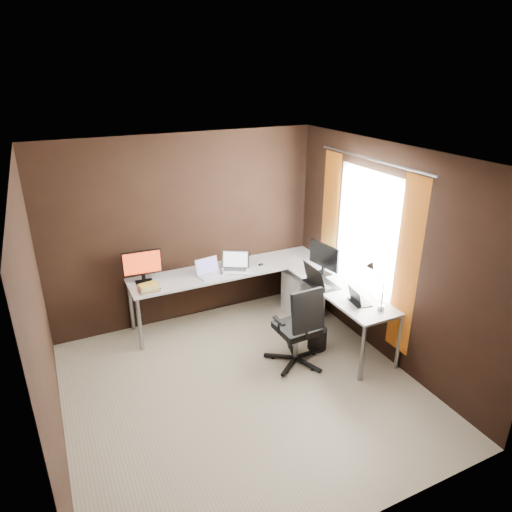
{
  "coord_description": "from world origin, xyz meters",
  "views": [
    {
      "loc": [
        -1.6,
        -3.66,
        3.24
      ],
      "look_at": [
        0.61,
        0.95,
        1.1
      ],
      "focal_mm": 32.0,
      "sensor_mm": 36.0,
      "label": 1
    }
  ],
  "objects_px": {
    "book_stack": "(149,288)",
    "wastebasket": "(317,338)",
    "laptop_black_big": "(319,281)",
    "laptop_black_small": "(358,300)",
    "monitor_right": "(324,257)",
    "laptop_silver": "(235,266)",
    "desk_lamp": "(375,280)",
    "laptop_white": "(209,272)",
    "monitor_left": "(142,265)",
    "drawer_pedestal": "(303,294)",
    "office_chair": "(298,341)"
  },
  "relations": [
    {
      "from": "laptop_silver",
      "to": "laptop_black_small",
      "type": "bearing_deg",
      "value": -28.17
    },
    {
      "from": "monitor_left",
      "to": "desk_lamp",
      "type": "xyz_separation_m",
      "value": [
        2.15,
        -1.79,
        0.11
      ]
    },
    {
      "from": "monitor_left",
      "to": "laptop_silver",
      "type": "relative_size",
      "value": 1.07
    },
    {
      "from": "laptop_white",
      "to": "office_chair",
      "type": "relative_size",
      "value": 0.35
    },
    {
      "from": "desk_lamp",
      "to": "office_chair",
      "type": "height_order",
      "value": "desk_lamp"
    },
    {
      "from": "laptop_white",
      "to": "wastebasket",
      "type": "distance_m",
      "value": 1.61
    },
    {
      "from": "book_stack",
      "to": "desk_lamp",
      "type": "xyz_separation_m",
      "value": [
        2.15,
        -1.53,
        0.31
      ]
    },
    {
      "from": "laptop_black_big",
      "to": "desk_lamp",
      "type": "xyz_separation_m",
      "value": [
        0.23,
        -0.75,
        0.29
      ]
    },
    {
      "from": "laptop_black_small",
      "to": "office_chair",
      "type": "distance_m",
      "value": 0.84
    },
    {
      "from": "laptop_silver",
      "to": "laptop_white",
      "type": "bearing_deg",
      "value": -151.27
    },
    {
      "from": "monitor_left",
      "to": "desk_lamp",
      "type": "bearing_deg",
      "value": -36.14
    },
    {
      "from": "monitor_right",
      "to": "laptop_silver",
      "type": "bearing_deg",
      "value": 49.22
    },
    {
      "from": "drawer_pedestal",
      "to": "monitor_right",
      "type": "relative_size",
      "value": 1.17
    },
    {
      "from": "laptop_white",
      "to": "book_stack",
      "type": "distance_m",
      "value": 0.82
    },
    {
      "from": "monitor_right",
      "to": "laptop_black_small",
      "type": "height_order",
      "value": "monitor_right"
    },
    {
      "from": "laptop_black_big",
      "to": "monitor_right",
      "type": "bearing_deg",
      "value": -42.18
    },
    {
      "from": "laptop_black_big",
      "to": "laptop_black_small",
      "type": "xyz_separation_m",
      "value": [
        0.16,
        -0.57,
        -0.02
      ]
    },
    {
      "from": "laptop_black_small",
      "to": "desk_lamp",
      "type": "relative_size",
      "value": 0.52
    },
    {
      "from": "laptop_white",
      "to": "book_stack",
      "type": "xyz_separation_m",
      "value": [
        -0.81,
        -0.1,
        -0.01
      ]
    },
    {
      "from": "laptop_silver",
      "to": "wastebasket",
      "type": "distance_m",
      "value": 1.42
    },
    {
      "from": "drawer_pedestal",
      "to": "monitor_right",
      "type": "bearing_deg",
      "value": -74.65
    },
    {
      "from": "monitor_right",
      "to": "wastebasket",
      "type": "xyz_separation_m",
      "value": [
        -0.37,
        -0.49,
        -0.84
      ]
    },
    {
      "from": "drawer_pedestal",
      "to": "book_stack",
      "type": "height_order",
      "value": "book_stack"
    },
    {
      "from": "laptop_silver",
      "to": "desk_lamp",
      "type": "relative_size",
      "value": 0.81
    },
    {
      "from": "laptop_white",
      "to": "laptop_black_small",
      "type": "distance_m",
      "value": 1.93
    },
    {
      "from": "monitor_right",
      "to": "laptop_white",
      "type": "bearing_deg",
      "value": 56.42
    },
    {
      "from": "monitor_right",
      "to": "book_stack",
      "type": "distance_m",
      "value": 2.23
    },
    {
      "from": "drawer_pedestal",
      "to": "wastebasket",
      "type": "relative_size",
      "value": 2.23
    },
    {
      "from": "laptop_black_small",
      "to": "monitor_right",
      "type": "bearing_deg",
      "value": 3.29
    },
    {
      "from": "laptop_black_small",
      "to": "desk_lamp",
      "type": "bearing_deg",
      "value": -151.24
    },
    {
      "from": "wastebasket",
      "to": "laptop_silver",
      "type": "bearing_deg",
      "value": 119.22
    },
    {
      "from": "book_stack",
      "to": "wastebasket",
      "type": "relative_size",
      "value": 0.95
    },
    {
      "from": "laptop_black_big",
      "to": "laptop_black_small",
      "type": "distance_m",
      "value": 0.59
    },
    {
      "from": "laptop_silver",
      "to": "drawer_pedestal",
      "type": "bearing_deg",
      "value": 12.08
    },
    {
      "from": "monitor_left",
      "to": "monitor_right",
      "type": "distance_m",
      "value": 2.3
    },
    {
      "from": "laptop_black_big",
      "to": "laptop_white",
      "type": "bearing_deg",
      "value": 52.07
    },
    {
      "from": "laptop_silver",
      "to": "desk_lamp",
      "type": "height_order",
      "value": "desk_lamp"
    },
    {
      "from": "monitor_right",
      "to": "desk_lamp",
      "type": "xyz_separation_m",
      "value": [
        -0.01,
        -1.01,
        0.11
      ]
    },
    {
      "from": "drawer_pedestal",
      "to": "office_chair",
      "type": "height_order",
      "value": "office_chair"
    },
    {
      "from": "office_chair",
      "to": "wastebasket",
      "type": "bearing_deg",
      "value": 20.05
    },
    {
      "from": "wastebasket",
      "to": "drawer_pedestal",
      "type": "bearing_deg",
      "value": 71.21
    },
    {
      "from": "monitor_left",
      "to": "desk_lamp",
      "type": "distance_m",
      "value": 2.8
    },
    {
      "from": "laptop_white",
      "to": "laptop_black_small",
      "type": "relative_size",
      "value": 1.22
    },
    {
      "from": "office_chair",
      "to": "wastebasket",
      "type": "relative_size",
      "value": 3.76
    },
    {
      "from": "monitor_left",
      "to": "book_stack",
      "type": "height_order",
      "value": "monitor_left"
    },
    {
      "from": "wastebasket",
      "to": "laptop_black_small",
      "type": "bearing_deg",
      "value": -49.39
    },
    {
      "from": "laptop_black_big",
      "to": "book_stack",
      "type": "height_order",
      "value": "laptop_black_big"
    },
    {
      "from": "monitor_left",
      "to": "laptop_white",
      "type": "bearing_deg",
      "value": -7.46
    },
    {
      "from": "desk_lamp",
      "to": "laptop_silver",
      "type": "bearing_deg",
      "value": 140.05
    },
    {
      "from": "desk_lamp",
      "to": "laptop_black_small",
      "type": "bearing_deg",
      "value": 129.2
    }
  ]
}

